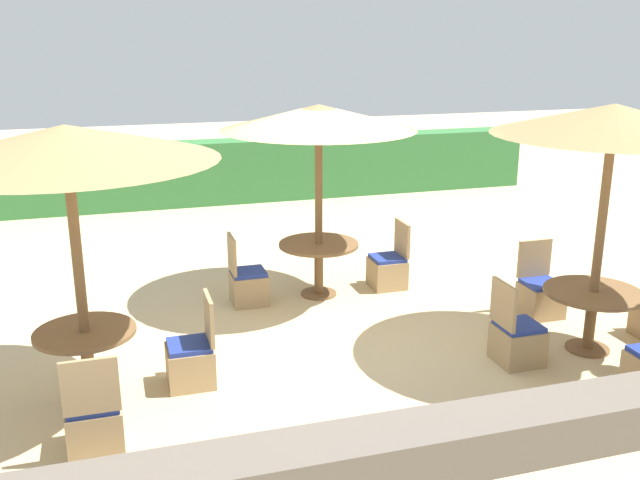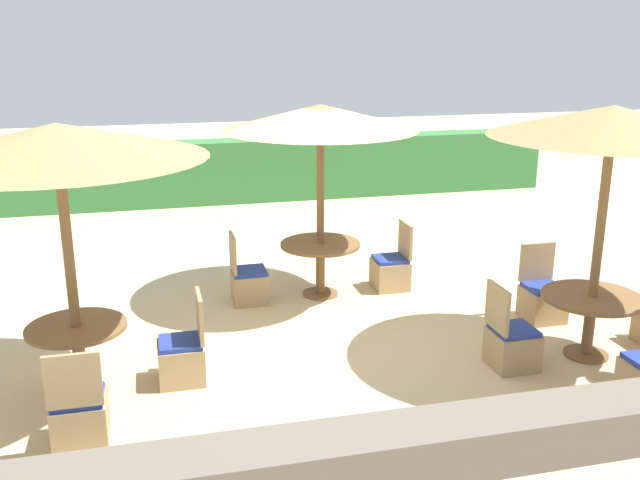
{
  "view_description": "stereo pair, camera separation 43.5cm",
  "coord_description": "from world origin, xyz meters",
  "px_view_note": "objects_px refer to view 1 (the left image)",
  "views": [
    {
      "loc": [
        -2.49,
        -7.67,
        3.46
      ],
      "look_at": [
        0.0,
        0.6,
        0.9
      ],
      "focal_mm": 40.0,
      "sensor_mm": 36.0,
      "label": 1
    },
    {
      "loc": [
        -2.08,
        -7.78,
        3.46
      ],
      "look_at": [
        0.0,
        0.6,
        0.9
      ],
      "focal_mm": 40.0,
      "sensor_mm": 36.0,
      "label": 2
    }
  ],
  "objects_px": {
    "round_table_center": "(319,254)",
    "patio_chair_front_right_north": "(540,295)",
    "parasol_front_right": "(614,121)",
    "patio_chair_front_right_west": "(517,340)",
    "patio_chair_center_west": "(248,284)",
    "patio_chair_front_left_east": "(192,360)",
    "round_table_front_right": "(592,303)",
    "patio_chair_center_east": "(388,269)",
    "parasol_center": "(319,118)",
    "patio_chair_front_left_south": "(95,422)",
    "round_table_front_left": "(86,348)",
    "parasol_front_left": "(66,144)"
  },
  "relations": [
    {
      "from": "patio_chair_front_right_north",
      "to": "patio_chair_front_left_south",
      "type": "height_order",
      "value": "same"
    },
    {
      "from": "parasol_front_right",
      "to": "patio_chair_front_right_west",
      "type": "height_order",
      "value": "parasol_front_right"
    },
    {
      "from": "patio_chair_front_right_north",
      "to": "parasol_front_left",
      "type": "distance_m",
      "value": 5.87
    },
    {
      "from": "patio_chair_front_right_north",
      "to": "patio_chair_front_left_east",
      "type": "bearing_deg",
      "value": 7.37
    },
    {
      "from": "round_table_front_left",
      "to": "round_table_center",
      "type": "bearing_deg",
      "value": 35.49
    },
    {
      "from": "parasol_front_left",
      "to": "round_table_front_left",
      "type": "bearing_deg",
      "value": -153.43
    },
    {
      "from": "patio_chair_center_east",
      "to": "parasol_front_left",
      "type": "height_order",
      "value": "parasol_front_left"
    },
    {
      "from": "patio_chair_center_east",
      "to": "parasol_front_right",
      "type": "bearing_deg",
      "value": -151.45
    },
    {
      "from": "patio_chair_center_east",
      "to": "parasol_front_left",
      "type": "xyz_separation_m",
      "value": [
        -3.96,
        -2.11,
        2.23
      ]
    },
    {
      "from": "patio_chair_front_left_east",
      "to": "round_table_front_left",
      "type": "bearing_deg",
      "value": 92.53
    },
    {
      "from": "round_table_center",
      "to": "patio_chair_front_left_south",
      "type": "xyz_separation_m",
      "value": [
        -2.89,
        -3.0,
        -0.31
      ]
    },
    {
      "from": "parasol_front_right",
      "to": "round_table_front_left",
      "type": "bearing_deg",
      "value": 175.37
    },
    {
      "from": "round_table_center",
      "to": "round_table_front_left",
      "type": "distance_m",
      "value": 3.61
    },
    {
      "from": "round_table_front_right",
      "to": "parasol_center",
      "type": "bearing_deg",
      "value": 133.46
    },
    {
      "from": "patio_chair_front_left_east",
      "to": "parasol_front_right",
      "type": "bearing_deg",
      "value": -96.25
    },
    {
      "from": "patio_chair_front_left_south",
      "to": "patio_chair_front_left_east",
      "type": "bearing_deg",
      "value": 45.36
    },
    {
      "from": "round_table_front_left",
      "to": "patio_chair_front_left_south",
      "type": "height_order",
      "value": "patio_chair_front_left_south"
    },
    {
      "from": "parasol_center",
      "to": "parasol_front_left",
      "type": "height_order",
      "value": "parasol_front_left"
    },
    {
      "from": "round_table_center",
      "to": "parasol_front_left",
      "type": "bearing_deg",
      "value": -144.51
    },
    {
      "from": "round_table_front_right",
      "to": "patio_chair_front_left_south",
      "type": "bearing_deg",
      "value": -174.92
    },
    {
      "from": "round_table_center",
      "to": "patio_chair_center_east",
      "type": "bearing_deg",
      "value": 0.65
    },
    {
      "from": "round_table_front_right",
      "to": "patio_chair_center_east",
      "type": "xyz_separation_m",
      "value": [
        -1.38,
        2.54,
        -0.29
      ]
    },
    {
      "from": "patio_chair_front_left_east",
      "to": "parasol_front_left",
      "type": "bearing_deg",
      "value": 92.53
    },
    {
      "from": "parasol_center",
      "to": "round_table_center",
      "type": "height_order",
      "value": "parasol_center"
    },
    {
      "from": "round_table_center",
      "to": "patio_chair_front_right_north",
      "type": "bearing_deg",
      "value": -31.16
    },
    {
      "from": "parasol_front_right",
      "to": "patio_chair_front_right_north",
      "type": "relative_size",
      "value": 2.94
    },
    {
      "from": "round_table_center",
      "to": "patio_chair_center_west",
      "type": "distance_m",
      "value": 1.03
    },
    {
      "from": "parasol_center",
      "to": "parasol_front_left",
      "type": "distance_m",
      "value": 3.61
    },
    {
      "from": "parasol_front_right",
      "to": "round_table_center",
      "type": "bearing_deg",
      "value": 133.46
    },
    {
      "from": "parasol_front_left",
      "to": "patio_chair_center_west",
      "type": "bearing_deg",
      "value": 46.55
    },
    {
      "from": "parasol_front_right",
      "to": "parasol_front_left",
      "type": "bearing_deg",
      "value": 175.37
    },
    {
      "from": "patio_chair_front_left_south",
      "to": "patio_chair_center_west",
      "type": "bearing_deg",
      "value": 57.32
    },
    {
      "from": "round_table_front_right",
      "to": "patio_chair_front_right_west",
      "type": "bearing_deg",
      "value": -177.33
    },
    {
      "from": "patio_chair_center_west",
      "to": "round_table_front_left",
      "type": "distance_m",
      "value": 2.87
    },
    {
      "from": "patio_chair_center_east",
      "to": "patio_chair_front_left_east",
      "type": "xyz_separation_m",
      "value": [
        -2.97,
        -2.07,
        0.0
      ]
    },
    {
      "from": "parasol_front_left",
      "to": "round_table_front_left",
      "type": "xyz_separation_m",
      "value": [
        -0.0,
        -0.0,
        -1.94
      ]
    },
    {
      "from": "patio_chair_center_west",
      "to": "patio_chair_front_left_east",
      "type": "distance_m",
      "value": 2.25
    },
    {
      "from": "parasol_center",
      "to": "round_table_front_right",
      "type": "bearing_deg",
      "value": -46.54
    },
    {
      "from": "round_table_front_right",
      "to": "patio_chair_center_east",
      "type": "bearing_deg",
      "value": 118.55
    },
    {
      "from": "round_table_front_right",
      "to": "round_table_front_left",
      "type": "distance_m",
      "value": 5.36
    },
    {
      "from": "patio_chair_front_right_west",
      "to": "parasol_center",
      "type": "distance_m",
      "value": 3.63
    },
    {
      "from": "parasol_front_right",
      "to": "patio_chair_front_right_west",
      "type": "xyz_separation_m",
      "value": [
        -0.95,
        -0.04,
        -2.3
      ]
    },
    {
      "from": "patio_chair_front_right_north",
      "to": "patio_chair_center_east",
      "type": "bearing_deg",
      "value": -46.09
    },
    {
      "from": "patio_chair_front_right_west",
      "to": "patio_chair_center_west",
      "type": "xyz_separation_m",
      "value": [
        -2.43,
        2.55,
        0.0
      ]
    },
    {
      "from": "patio_chair_center_east",
      "to": "patio_chair_front_right_north",
      "type": "bearing_deg",
      "value": -136.09
    },
    {
      "from": "round_table_front_right",
      "to": "round_table_center",
      "type": "relative_size",
      "value": 1.01
    },
    {
      "from": "patio_chair_front_right_north",
      "to": "patio_chair_front_left_east",
      "type": "height_order",
      "value": "same"
    },
    {
      "from": "patio_chair_center_east",
      "to": "patio_chair_front_left_south",
      "type": "distance_m",
      "value": 4.93
    },
    {
      "from": "patio_chair_front_right_north",
      "to": "patio_chair_center_west",
      "type": "relative_size",
      "value": 1.0
    },
    {
      "from": "round_table_center",
      "to": "round_table_front_left",
      "type": "xyz_separation_m",
      "value": [
        -2.94,
        -2.1,
        -0.02
      ]
    }
  ]
}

